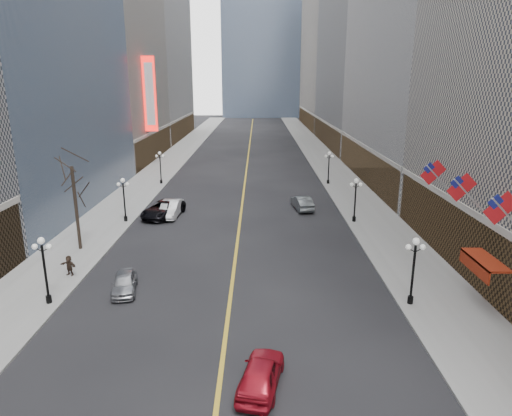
{
  "coord_description": "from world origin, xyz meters",
  "views": [
    {
      "loc": [
        1.84,
        3.01,
        14.16
      ],
      "look_at": [
        1.76,
        23.57,
        8.4
      ],
      "focal_mm": 32.0,
      "sensor_mm": 36.0,
      "label": 1
    }
  ],
  "objects_px": {
    "streetlamp_east_2": "(355,195)",
    "car_nb_mid": "(171,209)",
    "streetlamp_east_1": "(414,264)",
    "car_sb_mid": "(261,374)",
    "car_nb_far": "(163,209)",
    "streetlamp_east_3": "(329,164)",
    "car_nb_near": "(124,283)",
    "streetlamp_west_3": "(160,164)",
    "streetlamp_west_2": "(124,195)",
    "streetlamp_west_1": "(44,264)",
    "car_sb_far": "(302,203)"
  },
  "relations": [
    {
      "from": "streetlamp_east_1",
      "to": "streetlamp_west_1",
      "type": "distance_m",
      "value": 23.6
    },
    {
      "from": "car_nb_far",
      "to": "car_nb_near",
      "type": "bearing_deg",
      "value": -70.23
    },
    {
      "from": "streetlamp_west_2",
      "to": "streetlamp_east_3",
      "type": "bearing_deg",
      "value": 37.33
    },
    {
      "from": "car_sb_far",
      "to": "streetlamp_west_2",
      "type": "bearing_deg",
      "value": 5.71
    },
    {
      "from": "streetlamp_east_3",
      "to": "car_sb_mid",
      "type": "distance_m",
      "value": 45.42
    },
    {
      "from": "streetlamp_east_3",
      "to": "car_nb_near",
      "type": "xyz_separation_m",
      "value": [
        -19.19,
        -34.05,
        -2.22
      ]
    },
    {
      "from": "streetlamp_east_2",
      "to": "car_nb_near",
      "type": "xyz_separation_m",
      "value": [
        -19.19,
        -16.05,
        -2.22
      ]
    },
    {
      "from": "streetlamp_west_2",
      "to": "car_nb_mid",
      "type": "relative_size",
      "value": 0.87
    },
    {
      "from": "streetlamp_west_3",
      "to": "car_nb_mid",
      "type": "bearing_deg",
      "value": -74.85
    },
    {
      "from": "streetlamp_west_1",
      "to": "car_sb_far",
      "type": "height_order",
      "value": "streetlamp_west_1"
    },
    {
      "from": "car_nb_near",
      "to": "car_nb_far",
      "type": "distance_m",
      "value": 18.15
    },
    {
      "from": "streetlamp_east_2",
      "to": "streetlamp_west_1",
      "type": "relative_size",
      "value": 1.0
    },
    {
      "from": "streetlamp_east_2",
      "to": "car_sb_mid",
      "type": "height_order",
      "value": "streetlamp_east_2"
    },
    {
      "from": "car_nb_mid",
      "to": "car_sb_far",
      "type": "distance_m",
      "value": 14.69
    },
    {
      "from": "car_nb_mid",
      "to": "car_sb_mid",
      "type": "bearing_deg",
      "value": -68.51
    },
    {
      "from": "streetlamp_west_2",
      "to": "car_sb_mid",
      "type": "xyz_separation_m",
      "value": [
        13.8,
        -26.3,
        -2.14
      ]
    },
    {
      "from": "streetlamp_east_2",
      "to": "car_nb_far",
      "type": "relative_size",
      "value": 0.74
    },
    {
      "from": "car_nb_near",
      "to": "streetlamp_west_1",
      "type": "bearing_deg",
      "value": -166.79
    },
    {
      "from": "streetlamp_east_1",
      "to": "streetlamp_west_3",
      "type": "bearing_deg",
      "value": 123.25
    },
    {
      "from": "streetlamp_east_2",
      "to": "streetlamp_east_3",
      "type": "height_order",
      "value": "same"
    },
    {
      "from": "streetlamp_east_2",
      "to": "car_nb_far",
      "type": "xyz_separation_m",
      "value": [
        -20.12,
        2.08,
        -2.05
      ]
    },
    {
      "from": "streetlamp_east_3",
      "to": "car_sb_far",
      "type": "bearing_deg",
      "value": -110.65
    },
    {
      "from": "streetlamp_west_2",
      "to": "car_nb_near",
      "type": "xyz_separation_m",
      "value": [
        4.41,
        -16.05,
        -2.22
      ]
    },
    {
      "from": "streetlamp_east_2",
      "to": "streetlamp_east_3",
      "type": "bearing_deg",
      "value": 90.0
    },
    {
      "from": "streetlamp_east_2",
      "to": "streetlamp_west_2",
      "type": "height_order",
      "value": "same"
    },
    {
      "from": "streetlamp_west_2",
      "to": "car_nb_far",
      "type": "height_order",
      "value": "streetlamp_west_2"
    },
    {
      "from": "streetlamp_east_1",
      "to": "car_nb_near",
      "type": "bearing_deg",
      "value": 174.2
    },
    {
      "from": "car_nb_near",
      "to": "car_nb_mid",
      "type": "relative_size",
      "value": 0.77
    },
    {
      "from": "car_sb_mid",
      "to": "streetlamp_west_3",
      "type": "bearing_deg",
      "value": -61.01
    },
    {
      "from": "streetlamp_west_1",
      "to": "car_nb_mid",
      "type": "distance_m",
      "value": 20.78
    },
    {
      "from": "streetlamp_east_3",
      "to": "car_sb_mid",
      "type": "height_order",
      "value": "streetlamp_east_3"
    },
    {
      "from": "streetlamp_east_1",
      "to": "car_sb_mid",
      "type": "relative_size",
      "value": 1.01
    },
    {
      "from": "car_sb_far",
      "to": "car_nb_mid",
      "type": "bearing_deg",
      "value": 1.57
    },
    {
      "from": "streetlamp_west_2",
      "to": "car_nb_far",
      "type": "xyz_separation_m",
      "value": [
        3.48,
        2.08,
        -2.05
      ]
    },
    {
      "from": "streetlamp_west_3",
      "to": "streetlamp_east_2",
      "type": "bearing_deg",
      "value": -37.33
    },
    {
      "from": "streetlamp_west_1",
      "to": "streetlamp_west_2",
      "type": "xyz_separation_m",
      "value": [
        0.0,
        18.0,
        0.0
      ]
    },
    {
      "from": "streetlamp_east_2",
      "to": "car_nb_mid",
      "type": "xyz_separation_m",
      "value": [
        -19.33,
        2.24,
        -2.05
      ]
    },
    {
      "from": "streetlamp_east_3",
      "to": "car_nb_far",
      "type": "height_order",
      "value": "streetlamp_east_3"
    },
    {
      "from": "streetlamp_west_1",
      "to": "car_sb_far",
      "type": "bearing_deg",
      "value": 50.88
    },
    {
      "from": "car_nb_near",
      "to": "streetlamp_east_3",
      "type": "bearing_deg",
      "value": 49.96
    },
    {
      "from": "streetlamp_west_3",
      "to": "car_sb_mid",
      "type": "height_order",
      "value": "streetlamp_west_3"
    },
    {
      "from": "streetlamp_east_1",
      "to": "streetlamp_west_1",
      "type": "bearing_deg",
      "value": 180.0
    },
    {
      "from": "streetlamp_east_3",
      "to": "streetlamp_west_2",
      "type": "height_order",
      "value": "same"
    },
    {
      "from": "streetlamp_east_1",
      "to": "streetlamp_west_3",
      "type": "distance_m",
      "value": 43.05
    },
    {
      "from": "car_nb_near",
      "to": "car_sb_mid",
      "type": "height_order",
      "value": "car_sb_mid"
    },
    {
      "from": "car_nb_far",
      "to": "streetlamp_east_3",
      "type": "bearing_deg",
      "value": 55.18
    },
    {
      "from": "streetlamp_east_1",
      "to": "streetlamp_west_2",
      "type": "xyz_separation_m",
      "value": [
        -23.6,
        18.0,
        0.0
      ]
    },
    {
      "from": "car_nb_mid",
      "to": "car_sb_mid",
      "type": "relative_size",
      "value": 1.16
    },
    {
      "from": "streetlamp_east_1",
      "to": "car_sb_mid",
      "type": "xyz_separation_m",
      "value": [
        -9.8,
        -8.3,
        -2.14
      ]
    },
    {
      "from": "streetlamp_east_2",
      "to": "car_nb_far",
      "type": "height_order",
      "value": "streetlamp_east_2"
    }
  ]
}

